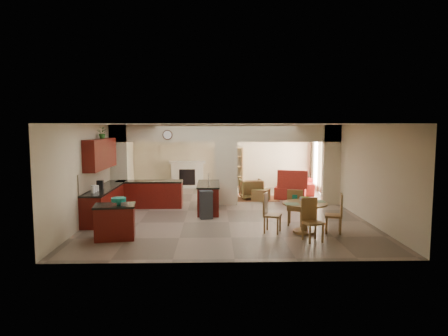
{
  "coord_description": "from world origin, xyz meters",
  "views": [
    {
      "loc": [
        -0.43,
        -12.83,
        2.75
      ],
      "look_at": [
        -0.09,
        0.3,
        1.37
      ],
      "focal_mm": 32.0,
      "sensor_mm": 36.0,
      "label": 1
    }
  ],
  "objects_px": {
    "armchair": "(251,189)",
    "sofa": "(302,184)",
    "kitchen_island": "(115,222)",
    "dining_table": "(305,213)"
  },
  "relations": [
    {
      "from": "armchair",
      "to": "sofa",
      "type": "bearing_deg",
      "value": -152.41
    },
    {
      "from": "armchair",
      "to": "dining_table",
      "type": "bearing_deg",
      "value": 94.22
    },
    {
      "from": "dining_table",
      "to": "sofa",
      "type": "relative_size",
      "value": 0.49
    },
    {
      "from": "kitchen_island",
      "to": "armchair",
      "type": "height_order",
      "value": "kitchen_island"
    },
    {
      "from": "sofa",
      "to": "dining_table",
      "type": "bearing_deg",
      "value": 179.74
    },
    {
      "from": "kitchen_island",
      "to": "dining_table",
      "type": "relative_size",
      "value": 0.92
    },
    {
      "from": "sofa",
      "to": "kitchen_island",
      "type": "bearing_deg",
      "value": 150.09
    },
    {
      "from": "kitchen_island",
      "to": "sofa",
      "type": "xyz_separation_m",
      "value": [
        6.14,
        6.87,
        -0.08
      ]
    },
    {
      "from": "sofa",
      "to": "armchair",
      "type": "relative_size",
      "value": 2.86
    },
    {
      "from": "sofa",
      "to": "armchair",
      "type": "height_order",
      "value": "armchair"
    }
  ]
}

